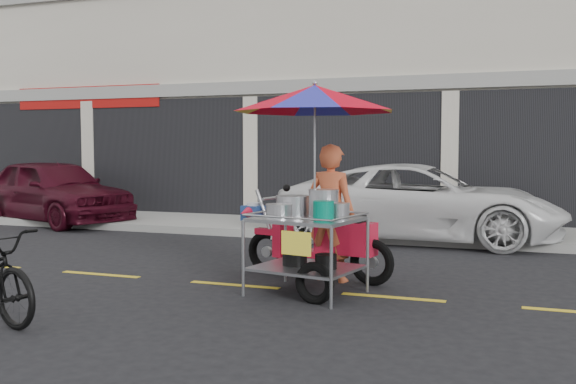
% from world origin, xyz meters
% --- Properties ---
extents(ground, '(90.00, 90.00, 0.00)m').
position_xyz_m(ground, '(0.00, 0.00, 0.00)').
color(ground, black).
extents(sidewalk, '(45.00, 3.00, 0.15)m').
position_xyz_m(sidewalk, '(0.00, 5.50, 0.07)').
color(sidewalk, gray).
rests_on(sidewalk, ground).
extents(centerline, '(42.00, 0.10, 0.01)m').
position_xyz_m(centerline, '(0.00, 0.00, 0.00)').
color(centerline, gold).
rests_on(centerline, ground).
extents(maroon_sedan, '(4.70, 3.07, 1.49)m').
position_xyz_m(maroon_sedan, '(-8.65, 4.70, 0.74)').
color(maroon_sedan, '#3A0916').
rests_on(maroon_sedan, ground).
extents(white_pickup, '(5.16, 2.41, 1.43)m').
position_xyz_m(white_pickup, '(-0.34, 4.70, 0.71)').
color(white_pickup, white).
rests_on(white_pickup, ground).
extents(food_vendor_rig, '(2.50, 2.35, 2.53)m').
position_xyz_m(food_vendor_rig, '(-0.96, 0.19, 1.58)').
color(food_vendor_rig, black).
rests_on(food_vendor_rig, ground).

